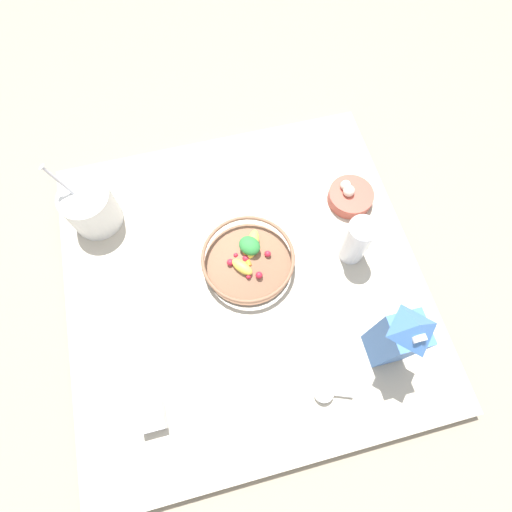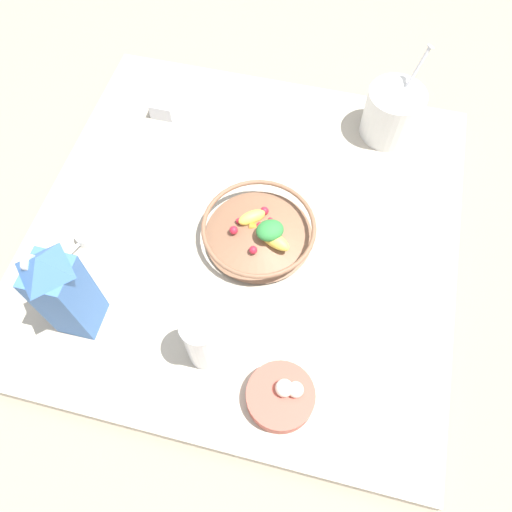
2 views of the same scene
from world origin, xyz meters
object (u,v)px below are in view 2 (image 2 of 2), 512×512
drinking_cup (203,339)px  spice_jar (164,107)px  yogurt_tub (393,111)px  milk_carton (63,292)px  fruit_bowl (259,231)px  garlic_bowl (281,396)px

drinking_cup → spice_jar: (-0.58, -0.28, -0.06)m
yogurt_tub → spice_jar: yogurt_tub is taller
milk_carton → yogurt_tub: bearing=140.2°
drinking_cup → spice_jar: drinking_cup is taller
drinking_cup → spice_jar: 0.65m
fruit_bowl → milk_carton: 0.41m
fruit_bowl → spice_jar: bearing=-133.5°
garlic_bowl → yogurt_tub: bearing=170.9°
spice_jar → drinking_cup: bearing=26.0°
yogurt_tub → garlic_bowl: yogurt_tub is taller
fruit_bowl → milk_carton: milk_carton is taller
drinking_cup → milk_carton: bearing=-92.4°
fruit_bowl → drinking_cup: (0.28, -0.04, 0.05)m
fruit_bowl → garlic_bowl: size_ratio=1.94×
milk_carton → garlic_bowl: 0.44m
yogurt_tub → drinking_cup: bearing=-22.7°
drinking_cup → garlic_bowl: 0.18m
milk_carton → spice_jar: 0.58m
drinking_cup → spice_jar: bearing=-154.0°
fruit_bowl → yogurt_tub: yogurt_tub is taller
yogurt_tub → spice_jar: bearing=-82.8°
drinking_cup → garlic_bowl: (0.05, 0.16, -0.06)m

